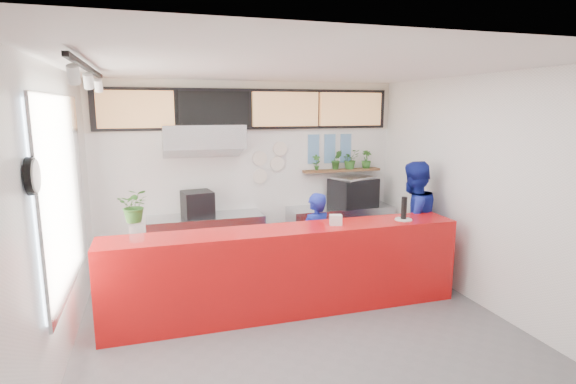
{
  "coord_description": "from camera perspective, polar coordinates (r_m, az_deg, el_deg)",
  "views": [
    {
      "loc": [
        -1.56,
        -4.75,
        2.57
      ],
      "look_at": [
        0.1,
        0.7,
        1.5
      ],
      "focal_mm": 28.0,
      "sensor_mm": 36.0,
      "label": 1
    }
  ],
  "objects": [
    {
      "name": "floor",
      "position": [
        5.62,
        1.15,
        -16.57
      ],
      "size": [
        5.0,
        5.0,
        0.0
      ],
      "primitive_type": "plane",
      "color": "slate",
      "rests_on": "ground"
    },
    {
      "name": "ceiling",
      "position": [
        5.02,
        1.29,
        15.55
      ],
      "size": [
        5.0,
        5.0,
        0.0
      ],
      "primitive_type": "plane",
      "rotation": [
        3.14,
        0.0,
        0.0
      ],
      "color": "silver"
    },
    {
      "name": "wall_back",
      "position": [
        7.49,
        -4.75,
        2.38
      ],
      "size": [
        5.0,
        0.0,
        5.0
      ],
      "primitive_type": "plane",
      "rotation": [
        1.57,
        0.0,
        0.0
      ],
      "color": "white",
      "rests_on": "ground"
    },
    {
      "name": "wall_left",
      "position": [
        4.96,
        -27.45,
        -3.03
      ],
      "size": [
        0.0,
        5.0,
        5.0
      ],
      "primitive_type": "plane",
      "rotation": [
        1.57,
        0.0,
        1.57
      ],
      "color": "white",
      "rests_on": "ground"
    },
    {
      "name": "wall_right",
      "position": [
        6.34,
        23.21,
        0.05
      ],
      "size": [
        0.0,
        5.0,
        5.0
      ],
      "primitive_type": "plane",
      "rotation": [
        1.57,
        0.0,
        -1.57
      ],
      "color": "white",
      "rests_on": "ground"
    },
    {
      "name": "service_counter",
      "position": [
        5.75,
        -0.08,
        -9.94
      ],
      "size": [
        4.5,
        0.6,
        1.1
      ],
      "primitive_type": "cube",
      "color": "red",
      "rests_on": "ground"
    },
    {
      "name": "cream_band",
      "position": [
        7.41,
        -4.87,
        10.82
      ],
      "size": [
        5.0,
        0.02,
        0.8
      ],
      "primitive_type": "cube",
      "color": "beige",
      "rests_on": "wall_back"
    },
    {
      "name": "prep_bench",
      "position": [
        7.31,
        -10.3,
        -6.42
      ],
      "size": [
        1.8,
        0.6,
        0.9
      ],
      "primitive_type": "cube",
      "color": "#B2B5BA",
      "rests_on": "ground"
    },
    {
      "name": "panini_oven",
      "position": [
        7.13,
        -11.42,
        -1.49
      ],
      "size": [
        0.5,
        0.5,
        0.4
      ],
      "primitive_type": "cube",
      "rotation": [
        0.0,
        0.0,
        0.16
      ],
      "color": "black",
      "rests_on": "prep_bench"
    },
    {
      "name": "extraction_hood",
      "position": [
        6.96,
        -10.71,
        6.98
      ],
      "size": [
        1.2,
        0.7,
        0.35
      ],
      "primitive_type": "cube",
      "color": "#B2B5BA",
      "rests_on": "ceiling"
    },
    {
      "name": "hood_lip",
      "position": [
        6.97,
        -10.66,
        5.34
      ],
      "size": [
        1.2,
        0.69,
        0.31
      ],
      "primitive_type": "cube",
      "rotation": [
        -0.35,
        0.0,
        0.0
      ],
      "color": "#B2B5BA",
      "rests_on": "ceiling"
    },
    {
      "name": "right_bench",
      "position": [
        7.89,
        6.59,
        -5.04
      ],
      "size": [
        1.8,
        0.6,
        0.9
      ],
      "primitive_type": "cube",
      "color": "#B2B5BA",
      "rests_on": "ground"
    },
    {
      "name": "espresso_machine",
      "position": [
        7.83,
        8.28,
        -0.03
      ],
      "size": [
        0.86,
        0.72,
        0.48
      ],
      "primitive_type": "cube",
      "rotation": [
        0.0,
        0.0,
        0.28
      ],
      "color": "black",
      "rests_on": "right_bench"
    },
    {
      "name": "espresso_tray",
      "position": [
        7.79,
        8.32,
        1.72
      ],
      "size": [
        0.79,
        0.68,
        0.06
      ],
      "primitive_type": "cube",
      "rotation": [
        0.0,
        0.0,
        0.4
      ],
      "color": "#A8ABAF",
      "rests_on": "espresso_machine"
    },
    {
      "name": "herb_shelf",
      "position": [
        7.89,
        6.84,
        2.76
      ],
      "size": [
        1.4,
        0.18,
        0.04
      ],
      "primitive_type": "cube",
      "color": "brown",
      "rests_on": "wall_back"
    },
    {
      "name": "menu_board_far_left",
      "position": [
        7.13,
        -18.75,
        9.91
      ],
      "size": [
        1.1,
        0.1,
        0.55
      ],
      "primitive_type": "cube",
      "color": "tan",
      "rests_on": "wall_back"
    },
    {
      "name": "menu_board_mid_left",
      "position": [
        7.2,
        -9.35,
        10.33
      ],
      "size": [
        1.1,
        0.1,
        0.55
      ],
      "primitive_type": "cube",
      "color": "black",
      "rests_on": "wall_back"
    },
    {
      "name": "menu_board_mid_right",
      "position": [
        7.44,
        -0.32,
        10.47
      ],
      "size": [
        1.1,
        0.1,
        0.55
      ],
      "primitive_type": "cube",
      "color": "tan",
      "rests_on": "wall_back"
    },
    {
      "name": "menu_board_far_right",
      "position": [
        7.86,
        7.95,
        10.38
      ],
      "size": [
        1.1,
        0.1,
        0.55
      ],
      "primitive_type": "cube",
      "color": "tan",
      "rests_on": "wall_back"
    },
    {
      "name": "soffit",
      "position": [
        7.38,
        -4.81,
        10.43
      ],
      "size": [
        4.8,
        0.04,
        0.65
      ],
      "primitive_type": "cube",
      "color": "black",
      "rests_on": "wall_back"
    },
    {
      "name": "window_pane",
      "position": [
        5.21,
        -26.73,
        -0.13
      ],
      "size": [
        0.04,
        2.2,
        1.9
      ],
      "primitive_type": "cube",
      "color": "silver",
      "rests_on": "wall_left"
    },
    {
      "name": "window_frame",
      "position": [
        5.2,
        -26.52,
        -0.12
      ],
      "size": [
        0.03,
        2.3,
        2.0
      ],
      "primitive_type": "cube",
      "color": "#B2B5BA",
      "rests_on": "wall_left"
    },
    {
      "name": "wall_clock_rim",
      "position": [
        3.99,
        -29.81,
        1.75
      ],
      "size": [
        0.05,
        0.3,
        0.3
      ],
      "primitive_type": "cylinder",
      "rotation": [
        0.0,
        1.57,
        0.0
      ],
      "color": "black",
      "rests_on": "wall_left"
    },
    {
      "name": "wall_clock_face",
      "position": [
        3.98,
        -29.39,
        1.78
      ],
      "size": [
        0.02,
        0.26,
        0.26
      ],
      "primitive_type": "cylinder",
      "rotation": [
        0.0,
        1.57,
        0.0
      ],
      "color": "white",
      "rests_on": "wall_left"
    },
    {
      "name": "track_rail",
      "position": [
        4.8,
        -24.12,
        14.17
      ],
      "size": [
        0.05,
        2.4,
        0.04
      ],
      "primitive_type": "cube",
      "color": "black",
      "rests_on": "ceiling"
    },
    {
      "name": "dec_plate_a",
      "position": [
        7.47,
        -3.61,
        4.3
      ],
      "size": [
        0.24,
        0.03,
        0.24
      ],
      "primitive_type": "cylinder",
      "rotation": [
        1.57,
        0.0,
        0.0
      ],
      "color": "silver",
      "rests_on": "wall_back"
    },
    {
      "name": "dec_plate_b",
      "position": [
        7.55,
        -1.38,
        3.62
      ],
      "size": [
        0.24,
        0.03,
        0.24
      ],
      "primitive_type": "cylinder",
      "rotation": [
        1.57,
        0.0,
        0.0
      ],
      "color": "silver",
      "rests_on": "wall_back"
    },
    {
      "name": "dec_plate_c",
      "position": [
        7.51,
        -3.58,
        2.02
      ],
      "size": [
        0.24,
        0.03,
        0.24
      ],
      "primitive_type": "cylinder",
      "rotation": [
        1.57,
        0.0,
        0.0
      ],
      "color": "silver",
      "rests_on": "wall_back"
    },
    {
      "name": "dec_plate_d",
      "position": [
        7.54,
        -1.02,
        5.52
      ],
      "size": [
        0.24,
        0.03,
        0.24
      ],
      "primitive_type": "cylinder",
      "rotation": [
        1.57,
        0.0,
        0.0
      ],
      "color": "silver",
      "rests_on": "wall_back"
    },
    {
      "name": "photo_frame_a",
      "position": [
        7.73,
        3.27,
        6.38
      ],
      "size": [
        0.2,
        0.02,
        0.25
      ],
      "primitive_type": "cube",
      "color": "#598CBF",
      "rests_on": "wall_back"
    },
    {
      "name": "photo_frame_b",
      "position": [
        7.84,
        5.34,
        6.41
      ],
      "size": [
        0.2,
        0.02,
        0.25
      ],
      "primitive_type": "cube",
      "color": "#598CBF",
      "rests_on": "wall_back"
    },
    {
      "name": "photo_frame_c",
      "position": [
        7.95,
        7.35,
        6.43
      ],
      "size": [
        0.2,
        0.02,
        0.25
      ],
      "primitive_type": "cube",
      "color": "#598CBF",
      "rests_on": "wall_back"
    },
    {
      "name": "photo_frame_d",
      "position": [
        7.75,
        3.25,
        4.53
      ],
      "size": [
        0.2,
        0.02,
        0.25
      ],
      "primitive_type": "cube",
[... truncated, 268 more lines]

